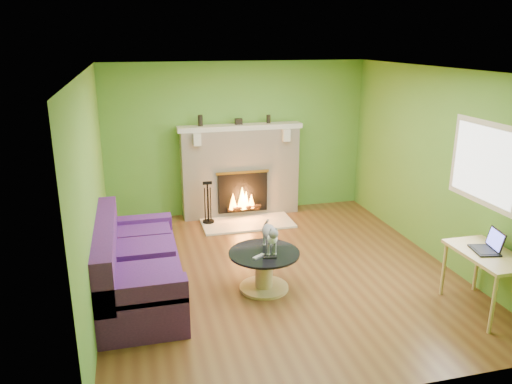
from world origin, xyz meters
TOP-DOWN VIEW (x-y plane):
  - floor at (0.00, 0.00)m, footprint 5.00×5.00m
  - ceiling at (0.00, 0.00)m, footprint 5.00×5.00m
  - wall_back at (0.00, 2.50)m, footprint 5.00×0.00m
  - wall_front at (0.00, -2.50)m, footprint 5.00×0.00m
  - wall_left at (-2.25, 0.00)m, footprint 0.00×5.00m
  - wall_right at (2.25, 0.00)m, footprint 0.00×5.00m
  - window_frame at (2.24, -0.90)m, footprint 0.00×1.20m
  - window_pane at (2.23, -0.90)m, footprint 0.00×1.06m
  - fireplace at (0.00, 2.32)m, footprint 2.10×0.46m
  - hearth at (0.00, 1.80)m, footprint 1.50×0.75m
  - mantel at (0.00, 2.30)m, footprint 2.10×0.28m
  - sofa at (-1.86, -0.23)m, footprint 0.95×2.11m
  - coffee_table at (-0.32, -0.43)m, footprint 0.86×0.86m
  - desk at (1.95, -1.52)m, footprint 0.55×0.95m
  - cat at (-0.24, -0.38)m, footprint 0.27×0.62m
  - remote_silver at (-0.42, -0.55)m, footprint 0.17×0.13m
  - remote_black at (-0.30, -0.61)m, footprint 0.16×0.07m
  - laptop at (1.93, -1.47)m, footprint 0.35×0.38m
  - fire_tools at (-0.63, 1.95)m, footprint 0.19×0.19m
  - mantel_vase_left at (-0.66, 2.33)m, footprint 0.08×0.08m
  - mantel_vase_right at (0.50, 2.33)m, footprint 0.07×0.07m
  - mantel_box at (-0.02, 2.33)m, footprint 0.12×0.08m

SIDE VIEW (x-z plane):
  - floor at x=0.00m, z-range 0.00..0.00m
  - hearth at x=0.00m, z-range 0.00..0.03m
  - coffee_table at x=-0.32m, z-range 0.04..0.53m
  - sofa at x=-1.86m, z-range -0.11..0.84m
  - fire_tools at x=-0.63m, z-range 0.03..0.74m
  - remote_black at x=-0.30m, z-range 0.49..0.50m
  - remote_silver at x=-0.42m, z-range 0.49..0.51m
  - desk at x=1.95m, z-range 0.27..0.97m
  - cat at x=-0.24m, z-range 0.49..0.86m
  - fireplace at x=0.00m, z-range -0.02..1.56m
  - laptop at x=1.93m, z-range 0.70..0.95m
  - wall_back at x=0.00m, z-range -1.20..3.80m
  - wall_front at x=0.00m, z-range -1.20..3.80m
  - wall_left at x=-2.25m, z-range -1.20..3.80m
  - wall_right at x=2.25m, z-range -1.20..3.80m
  - mantel at x=0.00m, z-range 1.50..1.58m
  - window_frame at x=2.24m, z-range 0.95..2.15m
  - window_pane at x=2.23m, z-range 1.02..2.08m
  - mantel_box at x=-0.02m, z-range 1.58..1.68m
  - mantel_vase_right at x=0.50m, z-range 1.58..1.72m
  - mantel_vase_left at x=-0.66m, z-range 1.58..1.76m
  - ceiling at x=0.00m, z-range 2.60..2.60m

